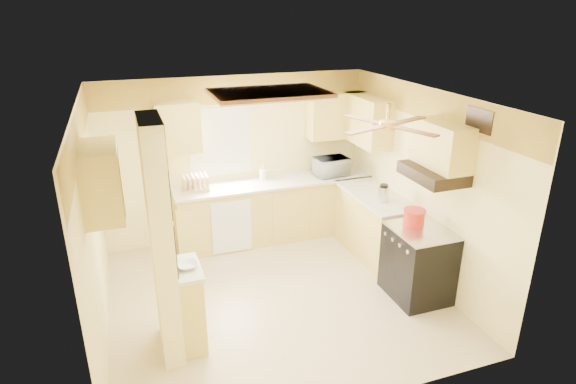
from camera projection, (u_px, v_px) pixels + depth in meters
name	position (u px, v px, depth m)	size (l,w,h in m)	color
floor	(276.00, 296.00, 6.07)	(4.00, 4.00, 0.00)	beige
ceiling	(274.00, 98.00, 5.16)	(4.00, 4.00, 0.00)	white
wall_back	(237.00, 159.00, 7.28)	(4.00, 4.00, 0.00)	#FFEC9B
wall_front	(346.00, 290.00, 3.94)	(4.00, 4.00, 0.00)	#FFEC9B
wall_left	(92.00, 230.00, 5.00)	(3.80, 3.80, 0.00)	#FFEC9B
wall_right	(422.00, 185.00, 6.23)	(3.80, 3.80, 0.00)	#FFEC9B
wallpaper_border	(234.00, 89.00, 6.89)	(4.00, 0.02, 0.40)	#FFDD4B
partition_column	(161.00, 243.00, 4.71)	(0.20, 0.70, 2.50)	#FFEC9B
partition_ledge	(190.00, 308.00, 5.07)	(0.25, 0.55, 0.90)	#E0C75D
ledge_top	(186.00, 269.00, 4.90)	(0.28, 0.58, 0.04)	silver
lower_cabinets_back	(274.00, 211.00, 7.47)	(3.00, 0.60, 0.90)	#E0C75D
lower_cabinets_right	(374.00, 226.00, 6.96)	(0.60, 1.40, 0.90)	#E0C75D
countertop_back	(274.00, 182.00, 7.29)	(3.04, 0.64, 0.04)	silver
countertop_right	(376.00, 196.00, 6.78)	(0.64, 1.44, 0.04)	silver
dishwasher_panel	(232.00, 227.00, 6.97)	(0.58, 0.02, 0.80)	white
window	(219.00, 142.00, 7.09)	(0.92, 0.02, 1.02)	white
upper_cab_back_left	(178.00, 127.00, 6.65)	(0.60, 0.35, 0.70)	#E0C75D
upper_cab_back_right	(336.00, 115.00, 7.39)	(0.90, 0.35, 0.70)	#E0C75D
upper_cab_right	(367.00, 120.00, 7.06)	(0.35, 1.00, 0.70)	#E0C75D
upper_cab_left_wall	(102.00, 181.00, 4.61)	(0.35, 0.75, 0.70)	#E0C75D
upper_cab_over_stove	(443.00, 145.00, 5.44)	(0.35, 0.76, 0.52)	#E0C75D
stove	(418.00, 263.00, 5.93)	(0.68, 0.77, 0.92)	black
range_hood	(433.00, 173.00, 5.53)	(0.50, 0.76, 0.14)	black
poster_menu	(167.00, 185.00, 4.53)	(0.02, 0.42, 0.57)	black
poster_nashville	(173.00, 246.00, 4.77)	(0.02, 0.42, 0.57)	black
ceiling_light_panel	(269.00, 94.00, 5.65)	(1.35, 0.95, 0.06)	brown
ceiling_fan	(388.00, 124.00, 4.93)	(1.15, 1.15, 0.26)	gold
vent_grate	(479.00, 120.00, 5.05)	(0.02, 0.40, 0.25)	black
microwave	(331.00, 166.00, 7.49)	(0.51, 0.35, 0.28)	white
bowl	(188.00, 265.00, 4.87)	(0.21, 0.21, 0.05)	white
dutch_oven	(414.00, 217.00, 5.89)	(0.28, 0.28, 0.18)	red
kettle	(383.00, 194.00, 6.48)	(0.16, 0.16, 0.25)	silver
dish_rack	(195.00, 185.00, 6.90)	(0.39, 0.29, 0.22)	#D7B27C
utensil_crock	(263.00, 174.00, 7.34)	(0.12, 0.12, 0.24)	white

